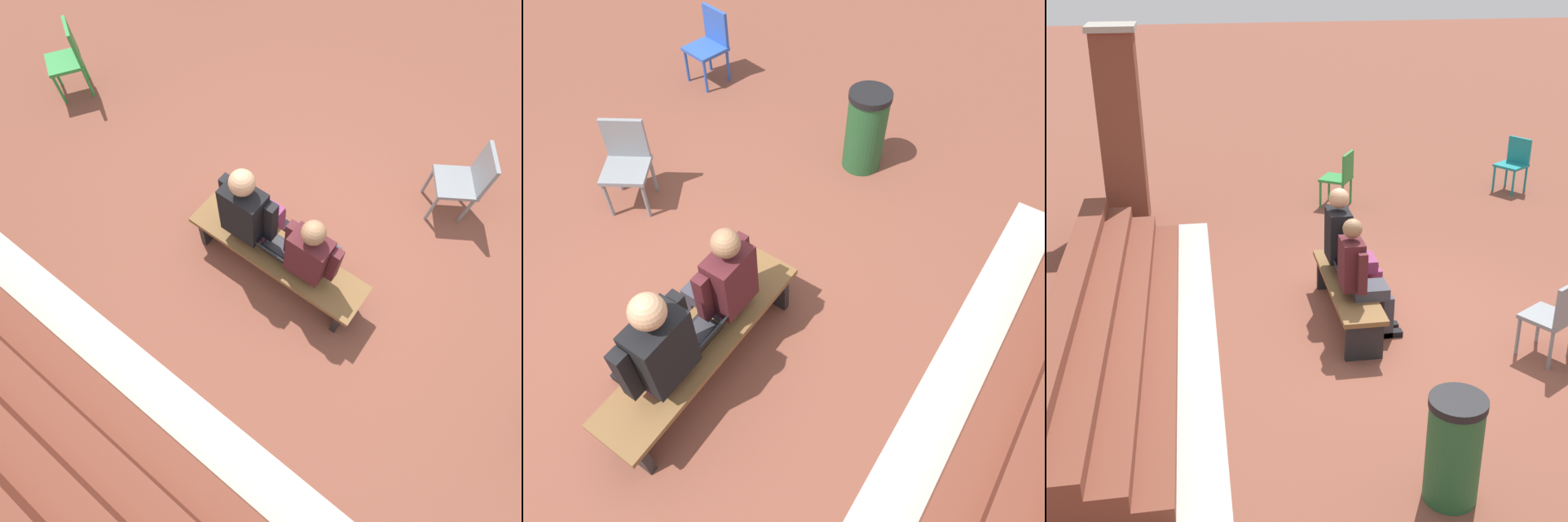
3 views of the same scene
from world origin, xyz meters
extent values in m
plane|color=brown|center=(0.00, 0.00, 0.00)|extent=(60.00, 60.00, 0.00)
cube|color=#B7B2A8|center=(0.15, 1.89, 0.00)|extent=(6.29, 0.40, 0.01)
cube|color=brown|center=(0.15, 0.29, 0.42)|extent=(1.80, 0.44, 0.05)
cube|color=black|center=(-0.65, 0.29, 0.20)|extent=(0.06, 0.37, 0.40)
cube|color=black|center=(0.95, 0.29, 0.20)|extent=(0.06, 0.37, 0.40)
cube|color=#383842|center=(-0.18, 0.13, 0.50)|extent=(0.30, 0.36, 0.12)
cube|color=#383842|center=(-0.26, -0.05, 0.23)|extent=(0.10, 0.11, 0.45)
cube|color=black|center=(-0.26, -0.10, 0.03)|extent=(0.10, 0.21, 0.06)
cube|color=#383842|center=(-0.10, -0.05, 0.23)|extent=(0.10, 0.11, 0.45)
cube|color=black|center=(-0.10, -0.10, 0.03)|extent=(0.10, 0.21, 0.06)
cube|color=#47191E|center=(-0.18, 0.33, 0.81)|extent=(0.34, 0.21, 0.50)
cube|color=#195133|center=(-0.18, 0.22, 0.78)|extent=(0.04, 0.01, 0.30)
cube|color=#47191E|center=(-0.39, 0.27, 0.80)|extent=(0.08, 0.09, 0.42)
cube|color=#47191E|center=(0.03, 0.27, 0.80)|extent=(0.08, 0.09, 0.42)
sphere|color=#8C6647|center=(-0.18, 0.33, 1.19)|extent=(0.20, 0.20, 0.20)
cube|color=#7F2D5B|center=(0.49, 0.11, 0.51)|extent=(0.34, 0.39, 0.14)
cube|color=#7F2D5B|center=(0.40, -0.08, 0.23)|extent=(0.11, 0.12, 0.45)
cube|color=black|center=(0.40, -0.14, 0.03)|extent=(0.11, 0.24, 0.07)
cube|color=#7F2D5B|center=(0.58, -0.08, 0.23)|extent=(0.11, 0.12, 0.45)
cube|color=black|center=(0.58, -0.14, 0.03)|extent=(0.11, 0.24, 0.07)
cube|color=black|center=(0.49, 0.33, 0.85)|extent=(0.37, 0.24, 0.55)
cube|color=black|center=(0.26, 0.26, 0.83)|extent=(0.09, 0.10, 0.47)
cube|color=black|center=(0.73, 0.26, 0.83)|extent=(0.09, 0.10, 0.47)
sphere|color=tan|center=(0.49, 0.33, 1.27)|extent=(0.22, 0.22, 0.22)
cube|color=black|center=(0.15, 0.25, 0.46)|extent=(0.32, 0.22, 0.02)
cube|color=#2D2D33|center=(0.15, 0.24, 0.47)|extent=(0.29, 0.15, 0.00)
cube|color=black|center=(0.15, 0.39, 0.57)|extent=(0.32, 0.07, 0.19)
cube|color=#33519E|center=(0.15, 0.38, 0.57)|extent=(0.28, 0.06, 0.17)
cube|color=gray|center=(-0.85, -1.47, 0.42)|extent=(0.58, 0.58, 0.04)
cube|color=gray|center=(-1.01, -1.57, 0.64)|extent=(0.25, 0.36, 0.40)
cylinder|color=gray|center=(-0.60, -1.53, 0.20)|extent=(0.04, 0.04, 0.40)
cylinder|color=gray|center=(-0.79, -1.22, 0.20)|extent=(0.04, 0.04, 0.40)
cylinder|color=gray|center=(-0.90, -1.72, 0.20)|extent=(0.04, 0.04, 0.40)
cylinder|color=gray|center=(-1.10, -1.42, 0.20)|extent=(0.04, 0.04, 0.40)
cube|color=#2D56B7|center=(-2.95, -2.26, 0.42)|extent=(0.49, 0.49, 0.04)
cube|color=#2D56B7|center=(-3.13, -2.22, 0.64)|extent=(0.11, 0.40, 0.40)
cylinder|color=#2D56B7|center=(-2.80, -2.47, 0.20)|extent=(0.04, 0.04, 0.40)
cylinder|color=#2D56B7|center=(-2.74, -2.12, 0.20)|extent=(0.04, 0.04, 0.40)
cylinder|color=#2D56B7|center=(-3.16, -2.40, 0.20)|extent=(0.04, 0.04, 0.40)
cylinder|color=#2D56B7|center=(-3.09, -2.05, 0.20)|extent=(0.04, 0.04, 0.40)
cylinder|color=#23562D|center=(-2.62, 0.10, 0.40)|extent=(0.40, 0.40, 0.80)
cylinder|color=black|center=(-2.62, 0.10, 0.83)|extent=(0.42, 0.42, 0.06)
camera|label=1|loc=(-0.78, 1.79, 3.81)|focal=28.00mm
camera|label=2|loc=(1.32, 1.79, 3.58)|focal=35.00mm
camera|label=3|loc=(-6.58, 1.79, 3.77)|focal=50.00mm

